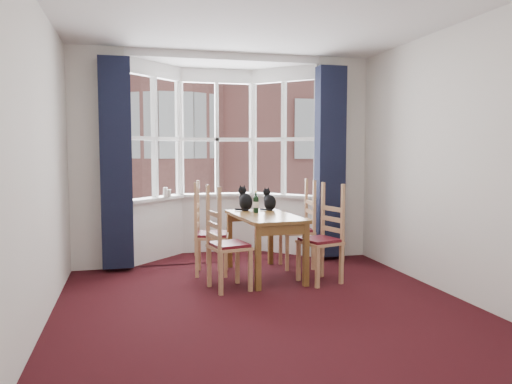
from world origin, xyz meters
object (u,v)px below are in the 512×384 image
object	(u,v)px
chair_left_far	(204,236)
candle_tall	(165,192)
chair_left_near	(221,247)
wine_bottle	(256,203)
candle_short	(169,193)
dining_table	(265,224)
chair_right_near	(326,241)
cat_left	(245,200)
cat_right	(269,201)
chair_right_far	(303,231)

from	to	relation	value
chair_left_far	candle_tall	world-z (taller)	candle_tall
chair_left_near	wine_bottle	bearing A→B (deg)	51.08
chair_left_near	candle_short	xyz separation A→B (m)	(-0.42, 1.74, 0.45)
dining_table	candle_short	world-z (taller)	candle_short
chair_right_near	candle_short	world-z (taller)	candle_short
dining_table	candle_tall	world-z (taller)	candle_tall
dining_table	chair_left_far	world-z (taller)	chair_left_far
chair_left_near	cat_left	size ratio (longest dim) A/B	2.78
candle_tall	chair_left_near	bearing A→B (deg)	-74.37
cat_left	candle_tall	world-z (taller)	cat_left
chair_left_far	wine_bottle	xyz separation A→B (m)	(0.63, -0.07, 0.39)
candle_short	wine_bottle	bearing A→B (deg)	-46.76
dining_table	candle_tall	distance (m)	1.67
cat_left	chair_left_far	bearing A→B (deg)	-159.07
chair_right_near	cat_left	xyz separation A→B (m)	(-0.75, 0.91, 0.40)
chair_left_near	cat_left	distance (m)	1.16
cat_right	candle_tall	world-z (taller)	cat_right
dining_table	chair_right_near	xyz separation A→B (m)	(0.62, -0.41, -0.17)
chair_left_near	cat_right	world-z (taller)	cat_right
chair_left_near	cat_left	world-z (taller)	cat_left
cat_left	candle_short	distance (m)	1.19
dining_table	chair_right_far	xyz separation A→B (m)	(0.61, 0.34, -0.17)
chair_left_near	chair_right_near	distance (m)	1.24
dining_table	cat_left	bearing A→B (deg)	104.29
chair_right_far	chair_left_near	bearing A→B (deg)	-146.35
wine_bottle	chair_left_far	bearing A→B (deg)	174.13
cat_left	candle_short	world-z (taller)	cat_left
chair_right_far	dining_table	bearing A→B (deg)	-150.81
dining_table	chair_right_near	bearing A→B (deg)	-33.25
chair_right_far	candle_short	distance (m)	1.94
chair_left_far	chair_right_far	xyz separation A→B (m)	(1.30, 0.06, 0.00)
candle_tall	candle_short	world-z (taller)	candle_tall
chair_left_near	candle_short	world-z (taller)	candle_short
chair_right_near	wine_bottle	world-z (taller)	wine_bottle
cat_left	chair_left_near	bearing A→B (deg)	-116.68
wine_bottle	candle_tall	bearing A→B (deg)	135.58
chair_right_near	chair_left_near	bearing A→B (deg)	-176.93
chair_left_far	candle_tall	bearing A→B (deg)	112.90
chair_left_near	candle_tall	world-z (taller)	candle_tall
dining_table	chair_left_near	size ratio (longest dim) A/B	1.40
dining_table	chair_right_far	bearing A→B (deg)	29.19
cat_left	wine_bottle	world-z (taller)	cat_left
dining_table	wine_bottle	size ratio (longest dim) A/B	4.83
dining_table	chair_left_far	bearing A→B (deg)	157.87
chair_left_near	chair_right_near	xyz separation A→B (m)	(1.24, 0.07, 0.00)
chair_right_near	cat_left	distance (m)	1.24
cat_left	candle_tall	bearing A→B (deg)	142.80
cat_right	candle_short	xyz separation A→B (m)	(-1.22, 0.82, 0.06)
wine_bottle	candle_tall	distance (m)	1.45
chair_right_far	cat_right	xyz separation A→B (m)	(-0.43, 0.10, 0.39)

